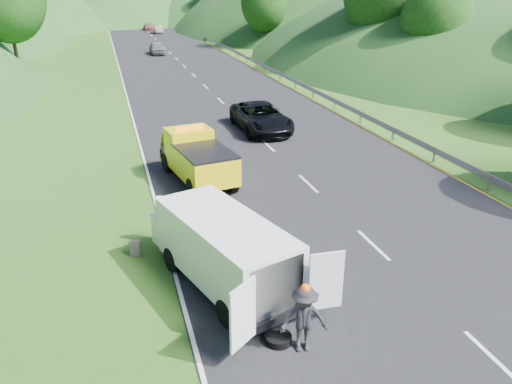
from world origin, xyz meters
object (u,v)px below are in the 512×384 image
object	(u,v)px
worker	(303,350)
spare_tire	(278,342)
tow_truck	(197,157)
white_van	(222,248)
woman	(163,242)
suitcase	(136,248)
child	(193,235)
passing_suv	(261,131)

from	to	relation	value
worker	spare_tire	bearing A→B (deg)	148.57
tow_truck	white_van	world-z (taller)	tow_truck
tow_truck	woman	xyz separation A→B (m)	(-2.24, -5.52, -1.15)
suitcase	spare_tire	size ratio (longest dim) A/B	0.83
woman	suitcase	size ratio (longest dim) A/B	3.14
woman	spare_tire	distance (m)	6.55
woman	spare_tire	bearing A→B (deg)	-176.19
child	suitcase	size ratio (longest dim) A/B	1.87
woman	passing_suv	world-z (taller)	woman
tow_truck	woman	world-z (taller)	tow_truck
woman	spare_tire	xyz separation A→B (m)	(2.17, -6.18, 0.00)
tow_truck	suitcase	bearing A→B (deg)	-126.94
white_van	child	bearing A→B (deg)	77.84
worker	white_van	bearing A→B (deg)	119.81
worker	passing_suv	xyz separation A→B (m)	(4.87, 19.44, 0.00)
tow_truck	child	distance (m)	5.53
white_van	worker	bearing A→B (deg)	-87.70
woman	child	world-z (taller)	woman
suitcase	child	bearing A→B (deg)	23.79
tow_truck	white_van	bearing A→B (deg)	-104.82
passing_suv	woman	bearing A→B (deg)	-121.05
suitcase	tow_truck	bearing A→B (deg)	62.54
spare_tire	passing_suv	distance (m)	19.74
child	passing_suv	xyz separation A→B (m)	(6.43, 12.58, 0.00)
tow_truck	passing_suv	size ratio (longest dim) A/B	0.96
spare_tire	passing_suv	size ratio (longest dim) A/B	0.12
tow_truck	passing_suv	distance (m)	9.09
tow_truck	suitcase	xyz separation A→B (m)	(-3.23, -6.21, -0.87)
woman	suitcase	bearing A→B (deg)	109.37
tow_truck	passing_suv	xyz separation A→B (m)	(5.29, 7.30, -1.15)
child	worker	world-z (taller)	worker
spare_tire	passing_suv	xyz separation A→B (m)	(5.37, 19.00, 0.00)
tow_truck	passing_suv	bearing A→B (deg)	44.56
worker	spare_tire	size ratio (longest dim) A/B	2.65
white_van	woman	size ratio (longest dim) A/B	3.83
white_van	passing_suv	bearing A→B (deg)	51.59
worker	passing_suv	bearing A→B (deg)	85.91
tow_truck	spare_tire	size ratio (longest dim) A/B	8.36
white_van	spare_tire	size ratio (longest dim) A/B	9.94
suitcase	passing_suv	xyz separation A→B (m)	(8.52, 13.51, -0.28)
woman	suitcase	world-z (taller)	woman
woman	worker	world-z (taller)	worker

